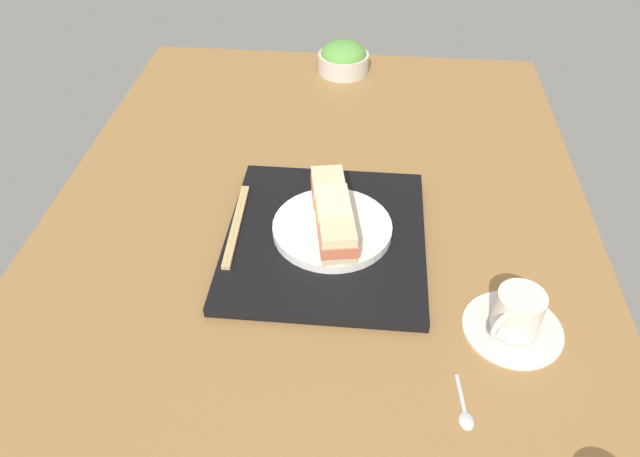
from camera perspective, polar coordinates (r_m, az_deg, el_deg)
ground_plane at (r=108.29cm, az=-0.32°, el=-0.23°), size 140.00×100.00×3.00cm
serving_tray at (r=103.44cm, az=0.55°, el=-0.86°), size 37.57×33.97×1.77cm
sandwich_plate at (r=102.71cm, az=1.18°, el=0.04°), size 20.55×20.55×1.63cm
sandwich_near at (r=105.20cm, az=0.80°, el=3.65°), size 8.87×7.03×5.29cm
sandwich_middle at (r=100.31cm, az=1.20°, el=1.62°), size 9.04×6.99×5.76cm
sandwich_far at (r=95.83cm, az=1.64°, el=-0.79°), size 9.23×7.33×5.41cm
salad_bowl at (r=155.69cm, az=2.25°, el=15.90°), size 12.75×12.75×7.78cm
chopsticks_pair at (r=105.06cm, az=-7.99°, el=0.35°), size 21.46×2.17×0.70cm
coffee_cup at (r=92.82cm, az=18.17°, el=-8.00°), size 14.90×14.90×7.46cm
teaspoon at (r=84.33cm, az=13.67°, el=-16.68°), size 8.56×2.29×0.80cm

